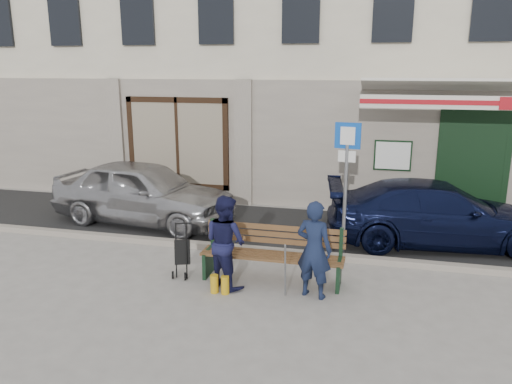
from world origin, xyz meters
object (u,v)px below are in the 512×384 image
(car_navy, at_px, (438,214))
(car_silver, at_px, (143,192))
(man, at_px, (314,250))
(stroller, at_px, (182,253))
(parking_sign, at_px, (346,169))
(bench, at_px, (269,255))
(woman, at_px, (225,241))

(car_navy, bearing_deg, car_silver, 83.20)
(car_silver, height_order, man, man)
(man, bearing_deg, stroller, 8.20)
(parking_sign, bearing_deg, man, -91.45)
(parking_sign, bearing_deg, stroller, -140.44)
(bench, relative_size, man, 1.54)
(man, distance_m, stroller, 2.35)
(woman, bearing_deg, parking_sign, -103.91)
(car_navy, height_order, man, man)
(woman, xyz_separation_m, stroller, (-0.85, 0.21, -0.36))
(woman, distance_m, stroller, 0.95)
(parking_sign, distance_m, man, 2.08)
(bench, height_order, woman, woman)
(parking_sign, height_order, woman, parking_sign)
(car_silver, height_order, bench, car_silver)
(car_navy, bearing_deg, stroller, 113.94)
(car_navy, xyz_separation_m, stroller, (-4.42, -2.71, -0.24))
(car_navy, distance_m, woman, 4.62)
(bench, bearing_deg, parking_sign, 51.46)
(parking_sign, relative_size, man, 1.63)
(car_navy, height_order, parking_sign, parking_sign)
(bench, bearing_deg, woman, -151.15)
(man, xyz_separation_m, woman, (-1.45, 0.06, -0.01))
(car_navy, height_order, woman, woman)
(parking_sign, xyz_separation_m, man, (-0.33, -1.84, -0.92))
(parking_sign, height_order, man, parking_sign)
(woman, bearing_deg, car_silver, -13.80)
(car_silver, xyz_separation_m, bench, (3.49, -2.48, -0.27))
(woman, bearing_deg, car_navy, -109.60)
(car_navy, xyz_separation_m, parking_sign, (-1.79, -1.14, 1.06))
(man, relative_size, woman, 1.02)
(woman, bearing_deg, stroller, 17.15)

